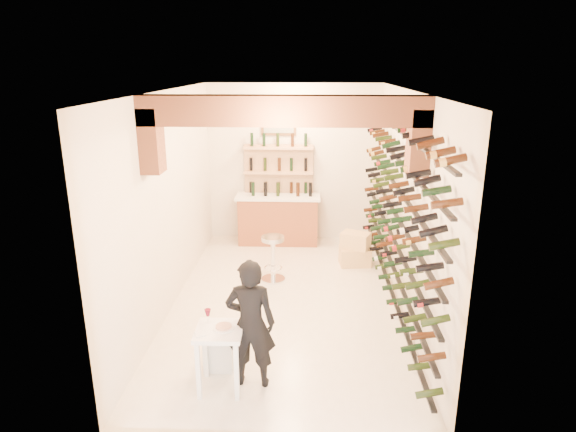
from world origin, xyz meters
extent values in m
plane|color=silver|center=(0.00, 0.00, 0.00)|extent=(6.00, 6.00, 0.00)
cube|color=silver|center=(0.00, 3.00, 1.60)|extent=(3.50, 0.02, 3.20)
cube|color=silver|center=(0.00, -3.00, 1.60)|extent=(3.50, 0.02, 3.20)
cube|color=silver|center=(-1.75, 0.00, 1.60)|extent=(0.02, 6.00, 3.20)
cube|color=silver|center=(1.75, 0.00, 1.60)|extent=(0.02, 6.00, 3.20)
cube|color=#A15639|center=(0.00, 0.00, 3.20)|extent=(3.50, 6.00, 0.02)
cube|color=#A35A39|center=(0.00, -1.00, 3.02)|extent=(3.50, 0.35, 0.36)
cube|color=#A35A39|center=(-1.63, -1.00, 2.65)|extent=(0.24, 0.35, 0.80)
cube|color=#A35A39|center=(1.63, -1.00, 2.65)|extent=(0.24, 0.35, 0.80)
cube|color=black|center=(1.59, 0.00, 0.25)|extent=(0.06, 5.70, 0.03)
cube|color=black|center=(1.59, 0.00, 0.65)|extent=(0.06, 5.70, 0.03)
cube|color=black|center=(1.59, 0.00, 1.05)|extent=(0.06, 5.70, 0.03)
cube|color=black|center=(1.59, 0.00, 1.45)|extent=(0.06, 5.70, 0.03)
cube|color=black|center=(1.59, 0.00, 1.85)|extent=(0.06, 5.70, 0.03)
cube|color=black|center=(1.59, 0.00, 2.25)|extent=(0.06, 5.70, 0.03)
cube|color=black|center=(1.59, 0.00, 2.65)|extent=(0.06, 5.70, 0.03)
cube|color=#96502E|center=(-0.30, 2.65, 0.48)|extent=(1.60, 0.55, 0.96)
cube|color=white|center=(-0.30, 2.65, 0.98)|extent=(1.70, 0.62, 0.05)
cube|color=tan|center=(-0.30, 2.92, 1.00)|extent=(1.40, 0.10, 2.00)
cube|color=tan|center=(-0.30, 2.82, 0.45)|extent=(1.40, 0.28, 0.04)
cube|color=tan|center=(-0.30, 2.82, 0.95)|extent=(1.40, 0.28, 0.04)
cube|color=tan|center=(-0.30, 2.82, 1.45)|extent=(1.40, 0.28, 0.04)
cube|color=tan|center=(-0.30, 2.82, 1.95)|extent=(1.40, 0.28, 0.04)
cube|color=brown|center=(-0.30, 2.97, 2.45)|extent=(0.70, 0.04, 0.55)
cube|color=#99998C|center=(-0.30, 2.94, 2.45)|extent=(0.60, 0.01, 0.45)
cube|color=white|center=(-0.66, -2.20, 0.73)|extent=(0.52, 0.52, 0.05)
cube|color=white|center=(-0.86, -2.41, 0.35)|extent=(0.05, 0.05, 0.70)
cube|color=white|center=(-0.45, -2.41, 0.35)|extent=(0.05, 0.05, 0.70)
cube|color=white|center=(-0.87, -2.00, 0.35)|extent=(0.05, 0.05, 0.70)
cube|color=white|center=(-0.45, -1.99, 0.35)|extent=(0.05, 0.05, 0.70)
cylinder|color=white|center=(-0.61, -2.18, 0.76)|extent=(0.24, 0.24, 0.01)
cylinder|color=#BF7266|center=(-0.61, -2.18, 0.78)|extent=(0.18, 0.18, 0.02)
cube|color=white|center=(-0.84, -2.32, 0.76)|extent=(0.15, 0.15, 0.01)
cylinder|color=white|center=(-0.81, -2.05, 0.75)|extent=(0.07, 0.07, 0.00)
cylinder|color=white|center=(-0.81, -2.05, 0.80)|extent=(0.01, 0.01, 0.09)
cone|color=#500617|center=(-0.81, -2.05, 0.87)|extent=(0.07, 0.07, 0.08)
cube|color=white|center=(-0.74, -1.78, 0.22)|extent=(0.35, 0.35, 0.44)
imported|color=black|center=(-0.32, -2.10, 0.77)|extent=(0.57, 0.38, 1.54)
cylinder|color=silver|center=(-0.28, 0.78, 0.02)|extent=(0.41, 0.41, 0.03)
cylinder|color=silver|center=(-0.28, 0.78, 0.38)|extent=(0.08, 0.08, 0.71)
cylinder|color=silver|center=(-0.28, 0.78, 0.75)|extent=(0.39, 0.39, 0.07)
torus|color=silver|center=(-0.28, 0.78, 0.22)|extent=(0.31, 0.31, 0.02)
cube|color=#DEB579|center=(1.18, 1.52, 0.17)|extent=(0.58, 0.44, 0.33)
cube|color=#DEB579|center=(1.18, 1.52, 0.48)|extent=(0.59, 0.51, 0.29)
camera|label=1|loc=(0.31, -7.04, 3.56)|focal=31.02mm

